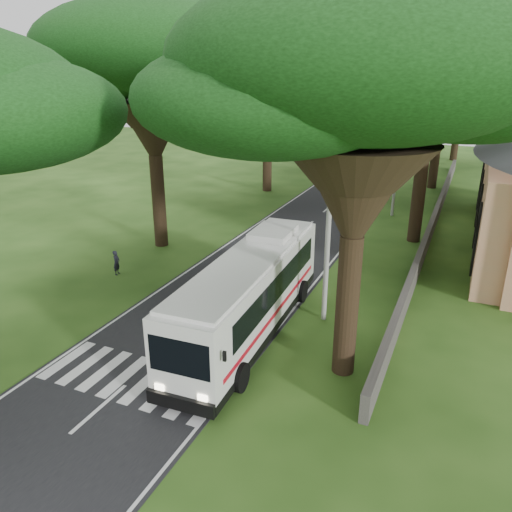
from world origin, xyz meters
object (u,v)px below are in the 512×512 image
pole_mid (397,165)px  pedestrian (117,263)px  coach_bus (250,292)px  distant_car_a (333,180)px  distant_car_c (413,146)px  pole_near (328,239)px  pole_far (425,136)px

pole_mid → pedestrian: (-12.95, -19.52, -3.43)m
pole_mid → coach_bus: (-2.80, -22.65, -2.14)m
pole_mid → pedestrian: pole_mid is taller
pole_mid → distant_car_a: size_ratio=2.05×
distant_car_c → pedestrian: 56.22m
coach_bus → pedestrian: coach_bus is taller
coach_bus → distant_car_a: 31.28m
pole_near → distant_car_a: bearing=104.6°
pole_far → coach_bus: 42.79m
pole_mid → pedestrian: bearing=-123.6°
pole_mid → distant_car_a: bearing=131.7°
pole_mid → distant_car_c: bearing=94.8°
pole_near → pole_mid: bearing=90.0°
coach_bus → distant_car_c: (-0.20, 58.46, -1.38)m
pole_mid → distant_car_a: (-7.38, 8.27, -3.49)m
pole_mid → coach_bus: 22.92m
pole_mid → pedestrian: size_ratio=5.36×
pedestrian → distant_car_c: bearing=-22.5°
pedestrian → distant_car_a: bearing=-23.7°
pole_far → coach_bus: bearing=-93.8°
pole_far → pedestrian: (-12.95, -39.52, -3.43)m
pole_mid → coach_bus: bearing=-97.1°
pole_near → pedestrian: 13.41m
pole_near → pole_mid: same height
pole_far → distant_car_a: (-7.38, -11.73, -3.49)m
pole_far → distant_car_c: size_ratio=1.83×
pole_near → coach_bus: size_ratio=0.62×
pole_far → coach_bus: (-2.80, -42.65, -2.14)m
pole_near → pole_mid: 20.00m
distant_car_a → pedestrian: 28.35m
pole_near → pole_mid: (0.00, 20.00, 0.00)m
pole_near → pole_far: (0.00, 40.00, 0.00)m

